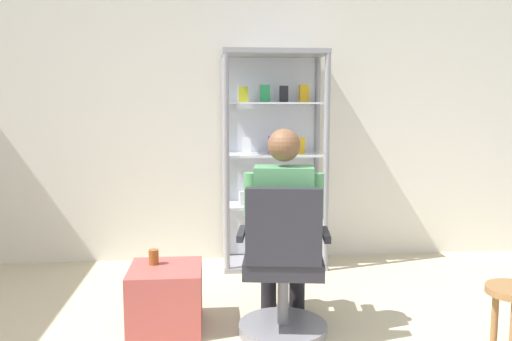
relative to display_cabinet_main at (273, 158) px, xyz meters
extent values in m
cube|color=silver|center=(-0.40, 0.24, 0.39)|extent=(6.00, 0.10, 2.70)
cylinder|color=gray|center=(-0.43, -0.26, -0.01)|extent=(0.05, 0.05, 1.90)
cylinder|color=gray|center=(0.42, -0.26, -0.01)|extent=(0.05, 0.05, 1.90)
cylinder|color=gray|center=(-0.43, 0.14, -0.01)|extent=(0.05, 0.05, 1.90)
cylinder|color=gray|center=(0.42, 0.14, -0.01)|extent=(0.05, 0.05, 1.90)
cube|color=gray|center=(0.00, -0.06, 0.92)|extent=(0.90, 0.45, 0.04)
cube|color=gray|center=(0.00, -0.06, -0.94)|extent=(0.90, 0.45, 0.04)
cube|color=silver|center=(0.00, 0.15, -0.01)|extent=(0.84, 0.02, 1.80)
cube|color=silver|center=(0.00, -0.06, -0.41)|extent=(0.82, 0.39, 0.02)
cube|color=silver|center=(-0.27, -0.11, -0.34)|extent=(0.08, 0.05, 0.13)
cube|color=black|center=(-0.09, -0.09, -0.33)|extent=(0.09, 0.04, 0.15)
cube|color=#268C4C|center=(0.08, -0.08, -0.33)|extent=(0.08, 0.04, 0.16)
cube|color=gold|center=(0.26, -0.06, -0.33)|extent=(0.09, 0.05, 0.16)
cube|color=silver|center=(0.00, -0.06, 0.04)|extent=(0.82, 0.39, 0.02)
cube|color=silver|center=(-0.24, -0.03, 0.12)|extent=(0.08, 0.05, 0.14)
cube|color=purple|center=(-0.01, -0.03, 0.12)|extent=(0.08, 0.05, 0.16)
cube|color=gold|center=(0.24, -0.04, 0.11)|extent=(0.08, 0.03, 0.14)
cube|color=silver|center=(0.00, -0.06, 0.49)|extent=(0.82, 0.39, 0.02)
cube|color=#999919|center=(-0.27, -0.08, 0.56)|extent=(0.08, 0.04, 0.13)
cube|color=#268C4C|center=(-0.09, -0.10, 0.57)|extent=(0.08, 0.04, 0.15)
cube|color=black|center=(0.09, -0.05, 0.57)|extent=(0.07, 0.04, 0.14)
cube|color=gold|center=(0.27, -0.01, 0.57)|extent=(0.09, 0.06, 0.16)
cylinder|color=slate|center=(-0.11, -1.48, -0.93)|extent=(0.56, 0.56, 0.06)
cylinder|color=slate|center=(-0.11, -1.48, -0.73)|extent=(0.07, 0.07, 0.41)
cube|color=#26262D|center=(-0.11, -1.48, -0.50)|extent=(0.54, 0.54, 0.10)
cube|color=#26262D|center=(-0.14, -1.69, -0.23)|extent=(0.45, 0.14, 0.45)
cube|color=#26262D|center=(0.14, -1.52, -0.32)|extent=(0.08, 0.30, 0.04)
cube|color=#26262D|center=(-0.37, -1.45, -0.32)|extent=(0.08, 0.30, 0.04)
cylinder|color=black|center=(0.01, -1.30, -0.40)|extent=(0.19, 0.42, 0.14)
cylinder|color=black|center=(0.04, -1.10, -0.68)|extent=(0.11, 0.11, 0.56)
cylinder|color=black|center=(-0.19, -1.27, -0.40)|extent=(0.19, 0.42, 0.14)
cylinder|color=black|center=(-0.16, -1.07, -0.68)|extent=(0.11, 0.11, 0.56)
cube|color=#4C8C59|center=(-0.11, -1.48, -0.15)|extent=(0.39, 0.27, 0.50)
sphere|color=brown|center=(-0.11, -1.48, 0.23)|extent=(0.20, 0.20, 0.20)
cylinder|color=#4C8C59|center=(0.09, -1.51, -0.08)|extent=(0.09, 0.09, 0.28)
cylinder|color=brown|center=(0.11, -1.33, -0.30)|extent=(0.12, 0.31, 0.08)
cylinder|color=#4C8C59|center=(-0.31, -1.46, -0.08)|extent=(0.09, 0.09, 0.28)
cylinder|color=brown|center=(-0.29, -1.28, -0.30)|extent=(0.12, 0.31, 0.08)
cube|color=#B24C47|center=(-0.85, -1.33, -0.76)|extent=(0.46, 0.47, 0.40)
cylinder|color=brown|center=(-0.93, -1.26, -0.51)|extent=(0.06, 0.06, 0.10)
cylinder|color=olive|center=(1.10, -1.79, -0.78)|extent=(0.04, 0.04, 0.36)
camera|label=1|loc=(-0.55, -4.59, 0.46)|focal=36.48mm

